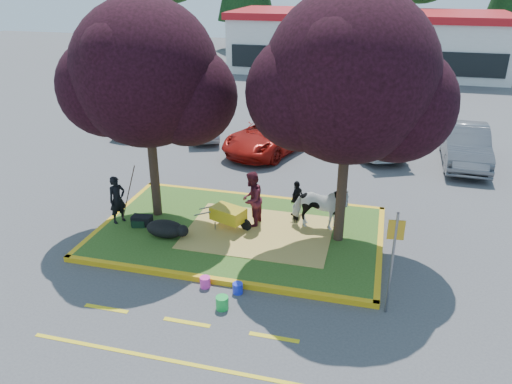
% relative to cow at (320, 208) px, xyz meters
% --- Properties ---
extents(ground, '(90.00, 90.00, 0.00)m').
position_rel_cow_xyz_m(ground, '(-2.27, -0.65, -0.85)').
color(ground, '#424244').
rests_on(ground, ground).
extents(median_island, '(8.00, 5.00, 0.15)m').
position_rel_cow_xyz_m(median_island, '(-2.27, -0.65, -0.78)').
color(median_island, '#2E5119').
rests_on(median_island, ground).
extents(curb_near, '(8.30, 0.16, 0.15)m').
position_rel_cow_xyz_m(curb_near, '(-2.27, -3.23, -0.78)').
color(curb_near, gold).
rests_on(curb_near, ground).
extents(curb_far, '(8.30, 0.16, 0.15)m').
position_rel_cow_xyz_m(curb_far, '(-2.27, 1.93, -0.78)').
color(curb_far, gold).
rests_on(curb_far, ground).
extents(curb_left, '(0.16, 5.30, 0.15)m').
position_rel_cow_xyz_m(curb_left, '(-6.35, -0.65, -0.78)').
color(curb_left, gold).
rests_on(curb_left, ground).
extents(curb_right, '(0.16, 5.30, 0.15)m').
position_rel_cow_xyz_m(curb_right, '(1.81, -0.65, -0.78)').
color(curb_right, gold).
rests_on(curb_right, ground).
extents(straw_bedding, '(4.20, 3.00, 0.01)m').
position_rel_cow_xyz_m(straw_bedding, '(-1.67, -0.65, -0.70)').
color(straw_bedding, tan).
rests_on(straw_bedding, median_island).
extents(tree_purple_left, '(5.06, 4.20, 6.51)m').
position_rel_cow_xyz_m(tree_purple_left, '(-5.05, -0.27, 3.51)').
color(tree_purple_left, black).
rests_on(tree_purple_left, median_island).
extents(tree_purple_right, '(5.30, 4.40, 6.82)m').
position_rel_cow_xyz_m(tree_purple_right, '(0.65, -0.47, 3.71)').
color(tree_purple_right, black).
rests_on(tree_purple_right, median_island).
extents(fire_lane_stripe_a, '(1.10, 0.12, 0.01)m').
position_rel_cow_xyz_m(fire_lane_stripe_a, '(-4.27, -4.85, -0.85)').
color(fire_lane_stripe_a, yellow).
rests_on(fire_lane_stripe_a, ground).
extents(fire_lane_stripe_b, '(1.10, 0.12, 0.01)m').
position_rel_cow_xyz_m(fire_lane_stripe_b, '(-2.27, -4.85, -0.85)').
color(fire_lane_stripe_b, yellow).
rests_on(fire_lane_stripe_b, ground).
extents(fire_lane_stripe_c, '(1.10, 0.12, 0.01)m').
position_rel_cow_xyz_m(fire_lane_stripe_c, '(-0.27, -4.85, -0.85)').
color(fire_lane_stripe_c, yellow).
rests_on(fire_lane_stripe_c, ground).
extents(fire_lane_long, '(6.00, 0.10, 0.01)m').
position_rel_cow_xyz_m(fire_lane_long, '(-2.27, -6.05, -0.85)').
color(fire_lane_long, yellow).
rests_on(fire_lane_long, ground).
extents(retail_building, '(20.40, 8.40, 4.40)m').
position_rel_cow_xyz_m(retail_building, '(-0.27, 27.33, 1.40)').
color(retail_building, silver).
rests_on(retail_building, ground).
extents(cow, '(1.67, 0.77, 1.40)m').
position_rel_cow_xyz_m(cow, '(0.00, 0.00, 0.00)').
color(cow, white).
rests_on(cow, median_island).
extents(calf, '(1.28, 0.93, 0.50)m').
position_rel_cow_xyz_m(calf, '(-4.22, -1.55, -0.45)').
color(calf, black).
rests_on(calf, median_island).
extents(handler, '(0.58, 0.64, 1.47)m').
position_rel_cow_xyz_m(handler, '(-5.97, -1.04, 0.04)').
color(handler, black).
rests_on(handler, median_island).
extents(visitor_a, '(0.71, 0.88, 1.70)m').
position_rel_cow_xyz_m(visitor_a, '(-1.99, -0.23, 0.15)').
color(visitor_a, '#4C1522').
rests_on(visitor_a, median_island).
extents(visitor_b, '(0.47, 0.73, 1.16)m').
position_rel_cow_xyz_m(visitor_b, '(-0.81, 0.76, -0.12)').
color(visitor_b, black).
rests_on(visitor_b, median_island).
extents(wheelbarrow, '(1.76, 0.89, 0.67)m').
position_rel_cow_xyz_m(wheelbarrow, '(-2.60, -0.61, -0.24)').
color(wheelbarrow, black).
rests_on(wheelbarrow, median_island).
extents(gear_bag_dark, '(0.62, 0.37, 0.30)m').
position_rel_cow_xyz_m(gear_bag_dark, '(-5.20, -1.07, -0.55)').
color(gear_bag_dark, black).
rests_on(gear_bag_dark, median_island).
extents(gear_bag_green, '(0.44, 0.34, 0.21)m').
position_rel_cow_xyz_m(gear_bag_green, '(-5.26, -1.19, -0.60)').
color(gear_bag_green, black).
rests_on(gear_bag_green, median_island).
extents(sign_post, '(0.36, 0.06, 2.55)m').
position_rel_cow_xyz_m(sign_post, '(2.03, -3.35, 0.73)').
color(sign_post, slate).
rests_on(sign_post, ground).
extents(bucket_green, '(0.36, 0.36, 0.32)m').
position_rel_cow_xyz_m(bucket_green, '(-1.66, -4.17, -0.69)').
color(bucket_green, green).
rests_on(bucket_green, ground).
extents(bucket_pink, '(0.30, 0.30, 0.28)m').
position_rel_cow_xyz_m(bucket_pink, '(-2.34, -3.45, -0.71)').
color(bucket_pink, '#EF35AA').
rests_on(bucket_pink, ground).
extents(bucket_blue, '(0.29, 0.29, 0.27)m').
position_rel_cow_xyz_m(bucket_blue, '(-1.48, -3.49, -0.72)').
color(bucket_blue, '#1C2CE1').
rests_on(bucket_blue, ground).
extents(car_black, '(1.84, 4.49, 1.52)m').
position_rel_cow_xyz_m(car_black, '(-9.69, 8.50, -0.09)').
color(car_black, black).
rests_on(car_black, ground).
extents(car_silver, '(2.52, 3.92, 1.22)m').
position_rel_cow_xyz_m(car_silver, '(-6.52, 8.17, -0.24)').
color(car_silver, '#94959B').
rests_on(car_silver, ground).
extents(car_red, '(4.01, 5.69, 1.44)m').
position_rel_cow_xyz_m(car_red, '(-3.00, 7.01, -0.13)').
color(car_red, '#9A120C').
rests_on(car_red, ground).
extents(car_white, '(3.74, 5.19, 1.40)m').
position_rel_cow_xyz_m(car_white, '(1.15, 8.06, -0.15)').
color(car_white, silver).
rests_on(car_white, ground).
extents(car_grey, '(1.72, 4.73, 1.55)m').
position_rel_cow_xyz_m(car_grey, '(4.87, 7.42, -0.08)').
color(car_grey, '#585A60').
rests_on(car_grey, ground).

